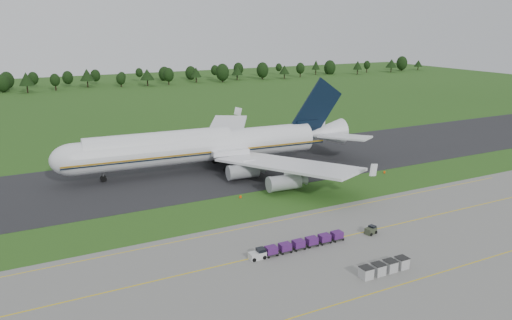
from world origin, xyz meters
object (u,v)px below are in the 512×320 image
uld_row (384,267)px  aircraft (206,145)px  edge_markers (318,184)px  utility_cart (371,231)px  baggage_train (297,245)px

uld_row → aircraft: bearing=92.9°
aircraft → edge_markers: size_ratio=1.95×
utility_cart → uld_row: size_ratio=0.27×
aircraft → baggage_train: size_ratio=4.40×
edge_markers → utility_cart: bearing=-105.1°
baggage_train → utility_cart: 15.71m
utility_cart → uld_row: bearing=-121.9°
aircraft → edge_markers: (19.09, -24.68, -6.30)m
edge_markers → uld_row: bearing=-110.7°
baggage_train → edge_markers: baggage_train is taller
edge_markers → baggage_train: bearing=-129.8°
aircraft → edge_markers: bearing=-52.3°
baggage_train → uld_row: size_ratio=2.06×
aircraft → uld_row: (3.39, -66.24, -5.59)m
uld_row → edge_markers: size_ratio=0.21×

